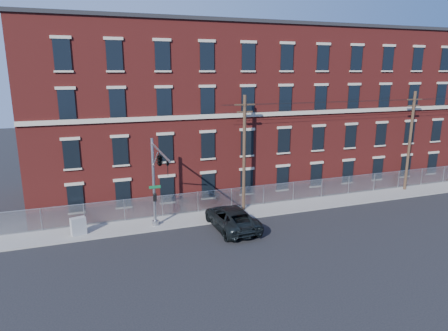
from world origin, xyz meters
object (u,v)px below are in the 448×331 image
(utility_pole_near, at_px, (244,152))
(utility_cabinet, at_px, (78,226))
(pickup_truck, at_px, (232,218))
(traffic_signal_mast, at_px, (158,167))

(utility_pole_near, relative_size, utility_cabinet, 7.46)
(pickup_truck, relative_size, utility_cabinet, 4.62)
(traffic_signal_mast, height_order, utility_cabinet, traffic_signal_mast)
(pickup_truck, bearing_deg, traffic_signal_mast, -2.12)
(traffic_signal_mast, xyz_separation_m, utility_cabinet, (-5.73, 2.39, -4.60))
(pickup_truck, bearing_deg, utility_cabinet, -13.98)
(utility_pole_near, distance_m, pickup_truck, 6.14)
(utility_pole_near, xyz_separation_m, utility_cabinet, (-13.73, -1.03, -4.55))
(pickup_truck, distance_m, utility_cabinet, 11.56)
(utility_cabinet, bearing_deg, utility_pole_near, -11.61)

